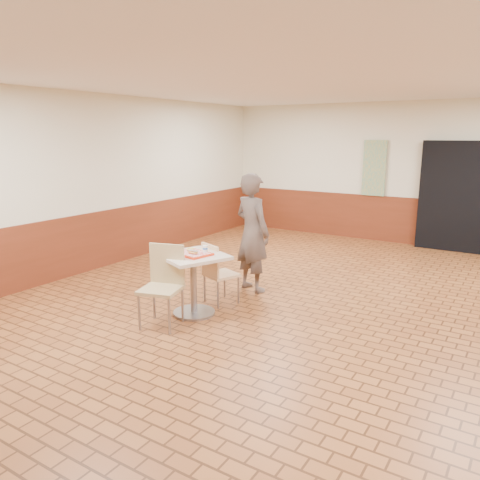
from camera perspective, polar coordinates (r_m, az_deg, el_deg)
The scene contains 12 objects.
room_shell at distance 5.87m, azimuth 7.77°, elevation 4.70°, with size 8.01×10.01×3.01m.
wainscot_band at distance 6.09m, azimuth 7.49°, elevation -4.66°, with size 8.00×10.00×1.00m.
corridor_doorway at distance 10.31m, azimuth 25.42°, elevation 4.76°, with size 1.60×0.22×2.20m, color black.
promo_poster at distance 10.69m, azimuth 16.05°, elevation 8.42°, with size 0.50×0.03×1.20m, color gray.
main_table at distance 6.10m, azimuth -5.71°, elevation -4.17°, with size 0.76×0.76×0.81m.
chair_main_front at distance 5.83m, azimuth -9.33°, elevation -4.95°, with size 0.57×0.57×0.99m.
chair_main_back at distance 6.46m, azimuth -2.84°, elevation -3.72°, with size 0.52×0.52×0.86m.
customer at distance 6.94m, azimuth 1.52°, elevation 0.88°, with size 0.64×0.42×1.77m, color brown.
serving_tray at distance 6.02m, azimuth -5.77°, elevation -1.65°, with size 0.44×0.34×0.03m.
ring_donut at distance 6.12m, azimuth -6.09°, elevation -1.14°, with size 0.10×0.10×0.03m, color gold.
long_john_donut at distance 5.95m, azimuth -5.74°, elevation -1.48°, with size 0.16×0.09×0.05m.
paper_cup at distance 6.02m, azimuth -4.27°, elevation -1.06°, with size 0.07×0.07×0.08m.
Camera 1 is at (2.41, -5.29, 2.30)m, focal length 35.00 mm.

